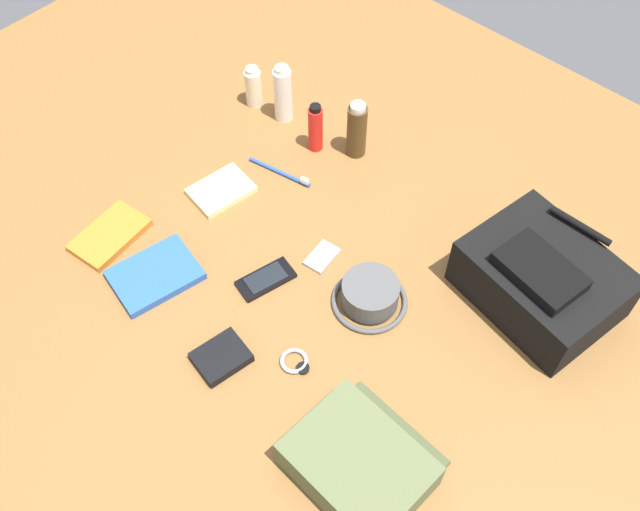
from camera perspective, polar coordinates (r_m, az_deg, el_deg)
The scene contains 16 objects.
ground_plane at distance 1.71m, azimuth 0.00°, elevation -1.02°, with size 2.64×2.02×0.02m, color brown.
backpack at distance 1.67m, azimuth 17.04°, elevation -1.79°, with size 0.37×0.31×0.16m.
toiletry_pouch at distance 1.44m, azimuth 3.13°, elevation -16.01°, with size 0.27×0.25×0.09m.
bucket_hat at distance 1.62m, azimuth 3.85°, elevation -3.23°, with size 0.17×0.17×0.07m.
lotion_bottle at distance 2.04m, azimuth -5.26°, elevation 13.06°, with size 0.05×0.05×0.12m.
toothpaste_tube at distance 1.98m, azimuth -2.93°, elevation 12.57°, with size 0.05×0.05×0.17m.
sunscreen_spray at distance 1.90m, azimuth -0.36°, elevation 9.99°, with size 0.04×0.04×0.15m.
cologne_bottle at distance 1.88m, azimuth 2.90°, elevation 9.83°, with size 0.05×0.05×0.16m.
paperback_novel at distance 1.81m, azimuth -16.19°, elevation 1.51°, with size 0.13×0.19×0.02m.
travel_guidebook at distance 1.72m, azimuth -12.84°, elevation -1.52°, with size 0.18×0.22×0.02m.
cell_phone at distance 1.68m, azimuth -4.28°, elevation -1.87°, with size 0.09×0.14×0.01m.
media_player at distance 1.71m, azimuth 0.14°, elevation -0.12°, with size 0.06×0.09×0.01m.
wristwatch at distance 1.56m, azimuth -1.96°, elevation -8.35°, with size 0.07×0.06×0.01m.
toothbrush at distance 1.88m, azimuth -2.94°, elevation 6.48°, with size 0.18×0.05×0.02m.
wallet at distance 1.57m, azimuth -7.77°, elevation -7.93°, with size 0.09×0.11×0.02m, color black.
notepad at distance 1.85m, azimuth -7.78°, elevation 5.10°, with size 0.11×0.15×0.02m, color beige.
Camera 1 is at (0.66, -0.73, 1.39)m, focal length 40.70 mm.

